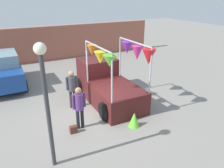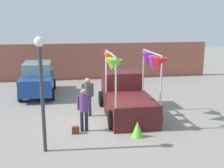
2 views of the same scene
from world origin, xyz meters
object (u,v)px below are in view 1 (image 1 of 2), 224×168
parked_car (4,70)px  person_vendor (72,86)px  person_customer (79,104)px  handbag (74,130)px  vendor_truck (107,82)px  street_lamp (45,91)px  folded_kite_bundle_lime (134,120)px

parked_car → person_vendor: size_ratio=2.28×
person_customer → handbag: 0.98m
vendor_truck → handbag: bearing=-140.2°
parked_car → person_customer: 6.31m
vendor_truck → handbag: vendor_truck is taller
person_vendor → street_lamp: bearing=-117.7°
street_lamp → folded_kite_bundle_lime: 3.99m
parked_car → person_customer: (2.21, -5.91, 0.09)m
handbag → street_lamp: size_ratio=0.07×
person_vendor → folded_kite_bundle_lime: bearing=-58.6°
vendor_truck → folded_kite_bundle_lime: vendor_truck is taller
handbag → parked_car: bearing=107.0°
vendor_truck → folded_kite_bundle_lime: size_ratio=6.94×
folded_kite_bundle_lime → street_lamp: bearing=-169.5°
person_customer → person_vendor: bearing=80.4°
street_lamp → person_customer: bearing=46.9°
parked_car → folded_kite_bundle_lime: 7.97m
person_customer → street_lamp: bearing=-133.1°
vendor_truck → handbag: (-2.40, -2.00, -0.75)m
parked_car → street_lamp: (0.81, -7.41, 1.52)m
parked_car → person_vendor: bearing=-59.0°
vendor_truck → parked_car: (-4.27, 4.11, 0.06)m
parked_car → street_lamp: 7.61m
handbag → street_lamp: 2.86m
vendor_truck → person_customer: bearing=-138.8°
vendor_truck → person_vendor: (-1.76, -0.06, 0.18)m
vendor_truck → handbag: size_ratio=14.87×
person_vendor → folded_kite_bundle_lime: size_ratio=2.92×
person_customer → handbag: bearing=-150.3°
vendor_truck → folded_kite_bundle_lime: bearing=-93.4°
person_customer → street_lamp: street_lamp is taller
handbag → folded_kite_bundle_lime: (2.24, -0.69, 0.16)m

